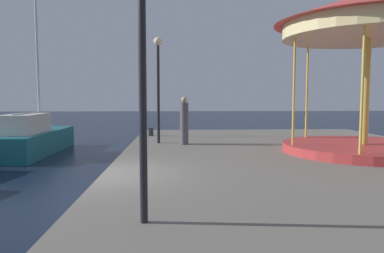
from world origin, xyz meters
TOP-DOWN VIEW (x-y plane):
  - ground_plane at (0.00, 0.00)m, footprint 120.00×120.00m
  - quay_dock at (6.12, 0.00)m, footprint 12.24×24.27m
  - sailboat_teal at (-5.03, 8.41)m, footprint 2.09×6.49m
  - carousel at (8.46, 3.10)m, footprint 6.32×6.32m
  - lamp_post_mid_promenade at (1.39, -3.64)m, footprint 0.36×0.36m
  - lamp_post_far_end at (1.16, 6.07)m, footprint 0.36×0.36m
  - bollard_center at (0.65, 8.90)m, footprint 0.24×0.24m
  - person_far_corner at (2.24, 5.59)m, footprint 0.34×0.34m

SIDE VIEW (x-z plane):
  - ground_plane at x=0.00m, z-range 0.00..0.00m
  - quay_dock at x=6.12m, z-range 0.00..0.80m
  - sailboat_teal at x=-5.03m, z-range -2.99..4.50m
  - bollard_center at x=0.65m, z-range 0.80..1.20m
  - person_far_corner at x=2.24m, z-range 0.74..2.70m
  - lamp_post_mid_promenade at x=1.39m, z-range 1.57..5.63m
  - lamp_post_far_end at x=1.16m, z-range 1.60..6.02m
  - carousel at x=8.46m, z-range 2.17..7.67m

